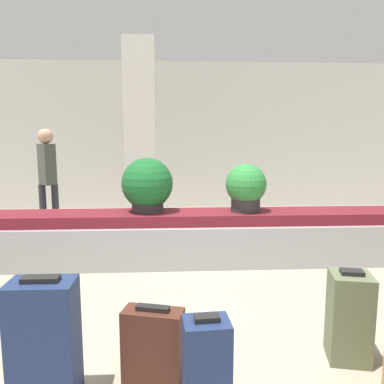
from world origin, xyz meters
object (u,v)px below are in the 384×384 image
at_px(suitcase_4, 44,342).
at_px(suitcase_5, 206,367).
at_px(pillar, 141,135).
at_px(potted_plant_1, 246,187).
at_px(traveler_0, 47,172).
at_px(potted_plant_0, 147,185).
at_px(suitcase_6, 153,345).
at_px(suitcase_3, 349,317).

height_order(suitcase_4, suitcase_5, suitcase_4).
xyz_separation_m(pillar, potted_plant_1, (1.45, -1.98, -0.65)).
distance_m(potted_plant_1, traveler_0, 3.28).
distance_m(pillar, potted_plant_0, 2.03).
distance_m(suitcase_6, potted_plant_0, 2.51).
relative_size(suitcase_6, potted_plant_0, 0.75).
distance_m(suitcase_3, potted_plant_1, 2.28).
distance_m(potted_plant_0, traveler_0, 2.23).
bearing_deg(suitcase_5, suitcase_6, 130.36).
relative_size(pillar, suitcase_3, 4.88).
relative_size(suitcase_5, suitcase_6, 1.17).
bearing_deg(suitcase_6, suitcase_3, 21.39).
bearing_deg(suitcase_4, traveler_0, 107.47).
xyz_separation_m(suitcase_5, suitcase_6, (-0.31, 0.32, -0.04)).
relative_size(suitcase_4, potted_plant_0, 1.15).
bearing_deg(pillar, suitcase_6, -84.70).
xyz_separation_m(pillar, suitcase_3, (1.76, -4.15, -1.28)).
height_order(suitcase_5, potted_plant_1, potted_plant_1).
height_order(pillar, traveler_0, pillar).
bearing_deg(potted_plant_1, suitcase_4, -123.97).
height_order(suitcase_3, traveler_0, traveler_0).
distance_m(pillar, potted_plant_1, 2.54).
distance_m(potted_plant_0, potted_plant_1, 1.23).
bearing_deg(pillar, potted_plant_1, -53.79).
bearing_deg(potted_plant_0, traveler_0, 139.21).
bearing_deg(suitcase_3, traveler_0, 143.82).
bearing_deg(traveler_0, suitcase_5, -11.76).
relative_size(potted_plant_0, potted_plant_1, 1.12).
bearing_deg(traveler_0, suitcase_6, -13.49).
distance_m(suitcase_5, traveler_0, 4.76).
height_order(pillar, suitcase_6, pillar).
xyz_separation_m(suitcase_3, potted_plant_0, (-1.54, 2.23, 0.66)).
xyz_separation_m(suitcase_4, suitcase_6, (0.63, 0.16, -0.13)).
bearing_deg(suitcase_4, suitcase_5, -9.55).
relative_size(pillar, suitcase_6, 6.32).
xyz_separation_m(suitcase_4, potted_plant_1, (1.68, 2.49, 0.57)).
height_order(pillar, suitcase_3, pillar).
distance_m(suitcase_6, potted_plant_1, 2.65).
bearing_deg(suitcase_3, potted_plant_0, 137.25).
distance_m(pillar, suitcase_6, 4.54).
relative_size(suitcase_5, potted_plant_0, 0.88).
relative_size(suitcase_3, suitcase_5, 1.11).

